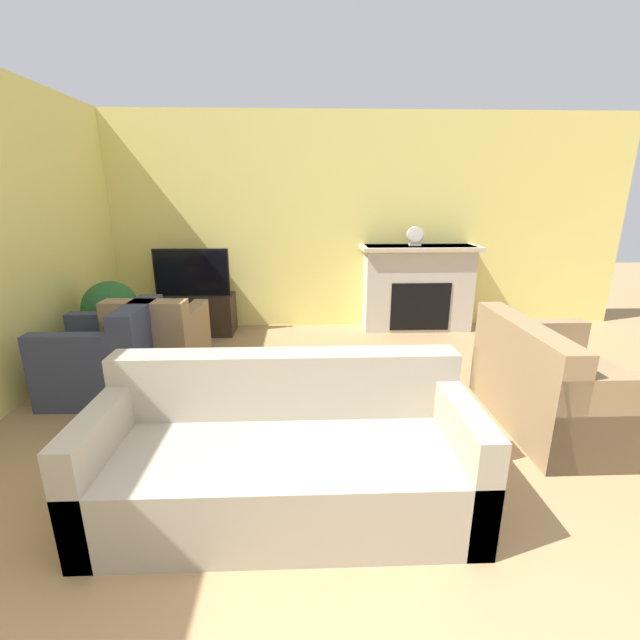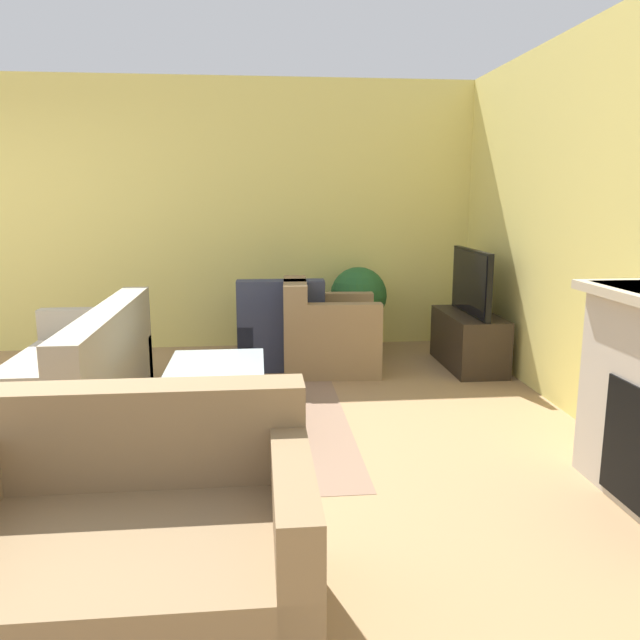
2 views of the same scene
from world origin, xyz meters
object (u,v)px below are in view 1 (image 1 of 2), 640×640
at_px(armchair_accent, 161,346).
at_px(potted_plant, 111,310).
at_px(armchair_by_window, 109,362).
at_px(mantel_clock, 415,236).
at_px(couch_sectional, 286,457).
at_px(couch_loveseat, 559,389).
at_px(tv, 192,272).
at_px(coffee_table, 293,374).

distance_m(armchair_accent, potted_plant, 0.77).
bearing_deg(armchair_by_window, armchair_accent, 141.36).
bearing_deg(mantel_clock, couch_sectional, -114.81).
height_order(couch_sectional, couch_loveseat, same).
bearing_deg(tv, couch_sectional, -68.21).
xyz_separation_m(coffee_table, potted_plant, (-1.92, 1.29, 0.19)).
relative_size(couch_loveseat, coffee_table, 1.27).
bearing_deg(mantel_clock, armchair_by_window, -150.00).
bearing_deg(armchair_by_window, couch_loveseat, 80.46).
height_order(couch_loveseat, potted_plant, potted_plant).
bearing_deg(tv, couch_loveseat, -35.56).
xyz_separation_m(coffee_table, mantel_clock, (1.50, 2.31, 0.84)).
height_order(armchair_by_window, armchair_accent, same).
xyz_separation_m(tv, coffee_table, (1.30, -2.21, -0.42)).
distance_m(tv, potted_plant, 1.14).
distance_m(coffee_table, potted_plant, 2.32).
bearing_deg(mantel_clock, couch_loveseat, -77.67).
relative_size(tv, coffee_table, 0.90).
xyz_separation_m(tv, armchair_by_window, (-0.34, -1.71, -0.49)).
distance_m(tv, armchair_by_window, 1.81).
bearing_deg(tv, armchair_by_window, -101.30).
bearing_deg(potted_plant, couch_loveseat, -20.24).
xyz_separation_m(couch_sectional, armchair_accent, (-1.29, 1.87, 0.01)).
xyz_separation_m(armchair_accent, coffee_table, (1.31, -0.90, 0.07)).
height_order(couch_sectional, armchair_accent, same).
bearing_deg(couch_loveseat, potted_plant, 69.76).
xyz_separation_m(couch_sectional, mantel_clock, (1.52, 3.28, 0.93)).
relative_size(couch_loveseat, armchair_by_window, 1.46).
bearing_deg(coffee_table, potted_plant, 146.14).
relative_size(tv, potted_plant, 1.06).
bearing_deg(couch_loveseat, armchair_by_window, 79.66).
height_order(tv, potted_plant, tv).
relative_size(tv, couch_loveseat, 0.71).
xyz_separation_m(tv, armchair_accent, (-0.01, -1.31, -0.49)).
distance_m(armchair_accent, mantel_clock, 3.27).
height_order(couch_sectional, coffee_table, couch_sectional).
xyz_separation_m(couch_loveseat, armchair_by_window, (-3.68, 0.67, 0.01)).
distance_m(armchair_by_window, mantel_clock, 3.73).
bearing_deg(potted_plant, armchair_by_window, -70.42).
distance_m(armchair_by_window, potted_plant, 0.88).
height_order(tv, armchair_by_window, tv).
xyz_separation_m(couch_sectional, couch_loveseat, (2.06, 0.80, -0.00)).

